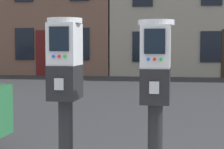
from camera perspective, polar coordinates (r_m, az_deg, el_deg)
parking_meter_near_kerb at (r=2.43m, az=-6.89°, el=-2.17°), size 0.22×0.26×1.41m
parking_meter_twin_adjacent at (r=2.34m, az=6.41°, el=-2.67°), size 0.22×0.26×1.39m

